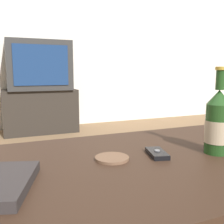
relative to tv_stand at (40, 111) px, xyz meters
name	(u,v)px	position (x,y,z in m)	size (l,w,h in m)	color
back_wall	(20,29)	(-0.16, 0.31, 1.03)	(8.00, 0.05, 2.60)	silver
coffee_table	(108,189)	(-0.16, -2.72, 0.16)	(1.30, 0.64, 0.50)	#332116
tv_stand	(40,111)	(0.00, 0.00, 0.00)	(0.88, 0.47, 0.53)	#28231E
television	(38,66)	(0.00, 0.00, 0.56)	(0.74, 0.55, 0.59)	#2D2D2D
beer_bottle	(218,123)	(0.18, -2.76, 0.33)	(0.07, 0.07, 0.26)	#1E4219
cell_phone	(157,153)	(0.00, -2.71, 0.24)	(0.07, 0.11, 0.02)	black
coaster	(112,158)	(-0.14, -2.69, 0.24)	(0.10, 0.10, 0.01)	brown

